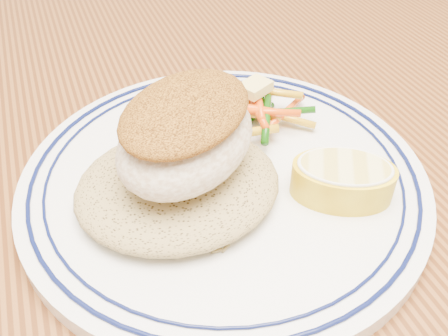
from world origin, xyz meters
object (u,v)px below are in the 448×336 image
at_px(fish_fillet, 186,132).
at_px(vegetable_pile, 250,112).
at_px(dining_table, 190,265).
at_px(lemon_wedge, 343,179).
at_px(rice_pilaf, 178,182).
at_px(plate, 224,179).

bearing_deg(fish_fillet, vegetable_pile, 38.15).
bearing_deg(dining_table, lemon_wedge, -33.56).
xyz_separation_m(dining_table, rice_pilaf, (-0.01, -0.02, 0.13)).
xyz_separation_m(dining_table, fish_fillet, (-0.00, -0.02, 0.16)).
relative_size(plate, vegetable_pile, 2.94).
relative_size(fish_fillet, lemon_wedge, 1.56).
relative_size(vegetable_pile, lemon_wedge, 1.16).
distance_m(rice_pilaf, fish_fillet, 0.04).
distance_m(plate, lemon_wedge, 0.09).
relative_size(fish_fillet, vegetable_pile, 1.35).
bearing_deg(plate, lemon_wedge, -36.64).
height_order(plate, vegetable_pile, vegetable_pile).
distance_m(plate, vegetable_pile, 0.07).
height_order(vegetable_pile, lemon_wedge, lemon_wedge).
relative_size(rice_pilaf, lemon_wedge, 1.62).
relative_size(dining_table, lemon_wedge, 16.98).
relative_size(dining_table, rice_pilaf, 10.50).
bearing_deg(dining_table, rice_pilaf, -113.64).
bearing_deg(vegetable_pile, plate, -130.43).
relative_size(dining_table, fish_fillet, 10.88).
height_order(dining_table, rice_pilaf, rice_pilaf).
height_order(dining_table, lemon_wedge, lemon_wedge).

